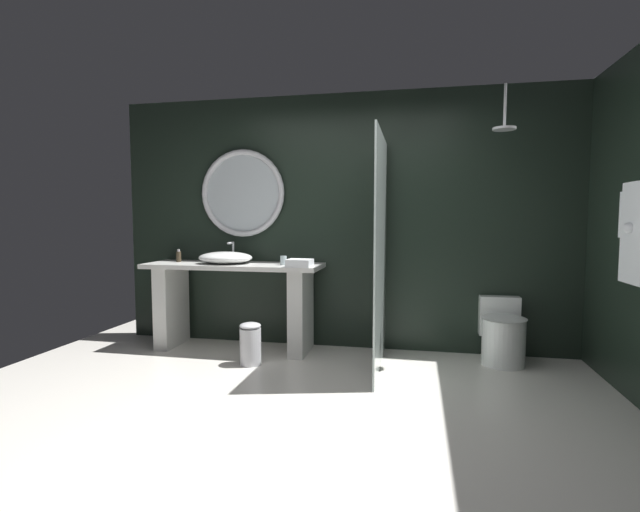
{
  "coord_description": "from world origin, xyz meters",
  "views": [
    {
      "loc": [
        0.75,
        -2.9,
        1.34
      ],
      "look_at": [
        -0.04,
        0.92,
        1.02
      ],
      "focal_mm": 26.23,
      "sensor_mm": 36.0,
      "label": 1
    }
  ],
  "objects_px": {
    "round_wall_mirror": "(242,193)",
    "toilet": "(502,333)",
    "soap_dispenser": "(179,256)",
    "rain_shower_head": "(504,124)",
    "waste_bin": "(250,343)",
    "tumbler_cup": "(283,260)",
    "folded_hand_towel": "(300,263)",
    "vessel_sink": "(226,258)"
  },
  "relations": [
    {
      "from": "round_wall_mirror",
      "to": "rain_shower_head",
      "type": "height_order",
      "value": "rain_shower_head"
    },
    {
      "from": "toilet",
      "to": "waste_bin",
      "type": "distance_m",
      "value": 2.33
    },
    {
      "from": "round_wall_mirror",
      "to": "waste_bin",
      "type": "relative_size",
      "value": 2.35
    },
    {
      "from": "waste_bin",
      "to": "folded_hand_towel",
      "type": "distance_m",
      "value": 0.87
    },
    {
      "from": "rain_shower_head",
      "to": "waste_bin",
      "type": "bearing_deg",
      "value": -169.96
    },
    {
      "from": "round_wall_mirror",
      "to": "toilet",
      "type": "distance_m",
      "value": 2.93
    },
    {
      "from": "folded_hand_towel",
      "to": "vessel_sink",
      "type": "bearing_deg",
      "value": 168.61
    },
    {
      "from": "rain_shower_head",
      "to": "folded_hand_towel",
      "type": "xyz_separation_m",
      "value": [
        -1.81,
        -0.11,
        -1.24
      ]
    },
    {
      "from": "vessel_sink",
      "to": "tumbler_cup",
      "type": "xyz_separation_m",
      "value": [
        0.61,
        -0.02,
        -0.02
      ]
    },
    {
      "from": "tumbler_cup",
      "to": "rain_shower_head",
      "type": "xyz_separation_m",
      "value": [
        2.01,
        -0.04,
        1.23
      ]
    },
    {
      "from": "round_wall_mirror",
      "to": "rain_shower_head",
      "type": "relative_size",
      "value": 2.34
    },
    {
      "from": "toilet",
      "to": "rain_shower_head",
      "type": "bearing_deg",
      "value": -111.52
    },
    {
      "from": "vessel_sink",
      "to": "toilet",
      "type": "bearing_deg",
      "value": 2.24
    },
    {
      "from": "tumbler_cup",
      "to": "rain_shower_head",
      "type": "bearing_deg",
      "value": -1.02
    },
    {
      "from": "soap_dispenser",
      "to": "rain_shower_head",
      "type": "xyz_separation_m",
      "value": [
        3.17,
        -0.11,
        1.22
      ]
    },
    {
      "from": "waste_bin",
      "to": "soap_dispenser",
      "type": "bearing_deg",
      "value": 152.54
    },
    {
      "from": "tumbler_cup",
      "to": "waste_bin",
      "type": "distance_m",
      "value": 0.87
    },
    {
      "from": "tumbler_cup",
      "to": "round_wall_mirror",
      "type": "bearing_deg",
      "value": 149.83
    },
    {
      "from": "round_wall_mirror",
      "to": "folded_hand_towel",
      "type": "height_order",
      "value": "round_wall_mirror"
    },
    {
      "from": "round_wall_mirror",
      "to": "vessel_sink",
      "type": "bearing_deg",
      "value": -104.51
    },
    {
      "from": "vessel_sink",
      "to": "folded_hand_towel",
      "type": "xyz_separation_m",
      "value": [
        0.82,
        -0.16,
        -0.02
      ]
    },
    {
      "from": "rain_shower_head",
      "to": "soap_dispenser",
      "type": "bearing_deg",
      "value": 177.95
    },
    {
      "from": "round_wall_mirror",
      "to": "waste_bin",
      "type": "height_order",
      "value": "round_wall_mirror"
    },
    {
      "from": "round_wall_mirror",
      "to": "toilet",
      "type": "relative_size",
      "value": 1.54
    },
    {
      "from": "rain_shower_head",
      "to": "waste_bin",
      "type": "distance_m",
      "value": 2.98
    },
    {
      "from": "round_wall_mirror",
      "to": "toilet",
      "type": "bearing_deg",
      "value": -4.2
    },
    {
      "from": "soap_dispenser",
      "to": "folded_hand_towel",
      "type": "xyz_separation_m",
      "value": [
        1.37,
        -0.23,
        -0.02
      ]
    },
    {
      "from": "soap_dispenser",
      "to": "folded_hand_towel",
      "type": "distance_m",
      "value": 1.39
    },
    {
      "from": "soap_dispenser",
      "to": "round_wall_mirror",
      "type": "height_order",
      "value": "round_wall_mirror"
    },
    {
      "from": "tumbler_cup",
      "to": "rain_shower_head",
      "type": "relative_size",
      "value": 0.23
    },
    {
      "from": "vessel_sink",
      "to": "tumbler_cup",
      "type": "relative_size",
      "value": 6.06
    },
    {
      "from": "folded_hand_towel",
      "to": "rain_shower_head",
      "type": "bearing_deg",
      "value": 3.58
    },
    {
      "from": "soap_dispenser",
      "to": "round_wall_mirror",
      "type": "bearing_deg",
      "value": 20.46
    },
    {
      "from": "soap_dispenser",
      "to": "toilet",
      "type": "bearing_deg",
      "value": 0.76
    },
    {
      "from": "tumbler_cup",
      "to": "rain_shower_head",
      "type": "height_order",
      "value": "rain_shower_head"
    },
    {
      "from": "toilet",
      "to": "folded_hand_towel",
      "type": "height_order",
      "value": "folded_hand_towel"
    },
    {
      "from": "tumbler_cup",
      "to": "toilet",
      "type": "relative_size",
      "value": 0.15
    },
    {
      "from": "vessel_sink",
      "to": "folded_hand_towel",
      "type": "distance_m",
      "value": 0.83
    },
    {
      "from": "toilet",
      "to": "folded_hand_towel",
      "type": "bearing_deg",
      "value": -171.81
    },
    {
      "from": "rain_shower_head",
      "to": "folded_hand_towel",
      "type": "bearing_deg",
      "value": -176.42
    },
    {
      "from": "tumbler_cup",
      "to": "rain_shower_head",
      "type": "distance_m",
      "value": 2.36
    },
    {
      "from": "tumbler_cup",
      "to": "round_wall_mirror",
      "type": "xyz_separation_m",
      "value": [
        -0.54,
        0.31,
        0.68
      ]
    }
  ]
}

